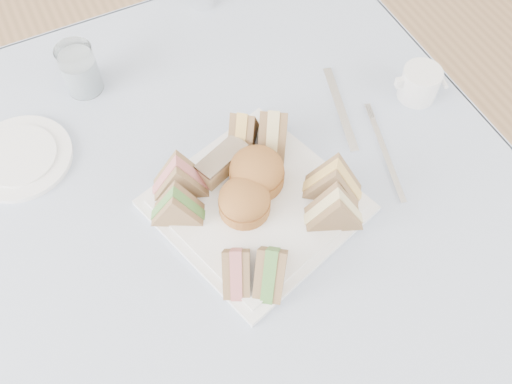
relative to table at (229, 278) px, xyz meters
name	(u,v)px	position (x,y,z in m)	size (l,w,h in m)	color
floor	(234,330)	(0.00, 0.00, -0.37)	(4.00, 4.00, 0.00)	#9E7751
table	(229,278)	(0.00, 0.00, 0.00)	(0.90, 0.90, 0.74)	brown
tablecloth	(220,192)	(0.00, 0.00, 0.37)	(1.02, 1.02, 0.01)	#B2B8C4
serving_plate	(256,206)	(0.04, -0.06, 0.38)	(0.29, 0.29, 0.01)	white
sandwich_fl_a	(236,263)	(-0.04, -0.16, 0.43)	(0.09, 0.04, 0.08)	#8C6F4F
sandwich_fl_b	(271,263)	(0.01, -0.18, 0.43)	(0.09, 0.04, 0.08)	#8C6F4F
sandwich_fr_a	(334,178)	(0.17, -0.09, 0.43)	(0.10, 0.05, 0.09)	#8C6F4F
sandwich_fr_b	(336,207)	(0.14, -0.14, 0.43)	(0.09, 0.04, 0.08)	#8C6F4F
sandwich_bl_a	(176,204)	(-0.08, -0.02, 0.43)	(0.09, 0.04, 0.08)	#8C6F4F
sandwich_bl_b	(179,175)	(-0.06, 0.03, 0.43)	(0.10, 0.04, 0.09)	#8C6F4F
sandwich_br_a	(273,128)	(0.12, 0.04, 0.43)	(0.10, 0.05, 0.09)	#8C6F4F
sandwich_br_b	(243,129)	(0.08, 0.07, 0.43)	(0.09, 0.04, 0.08)	#8C6F4F
scone_left	(244,201)	(0.02, -0.06, 0.42)	(0.09, 0.09, 0.06)	#AA6637
scone_right	(257,171)	(0.06, -0.02, 0.42)	(0.09, 0.09, 0.06)	#AA6637
pastry_slice	(222,163)	(0.02, 0.03, 0.41)	(0.09, 0.04, 0.04)	#E4BC80
side_plate	(20,158)	(-0.29, 0.22, 0.38)	(0.18, 0.18, 0.01)	white
water_glass	(79,69)	(-0.13, 0.33, 0.43)	(0.07, 0.07, 0.10)	white
knife	(340,108)	(0.28, 0.06, 0.38)	(0.02, 0.20, 0.00)	white
fork	(387,159)	(0.29, -0.07, 0.38)	(0.01, 0.19, 0.00)	white
creamer_jug	(420,84)	(0.43, 0.03, 0.41)	(0.07, 0.07, 0.06)	white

